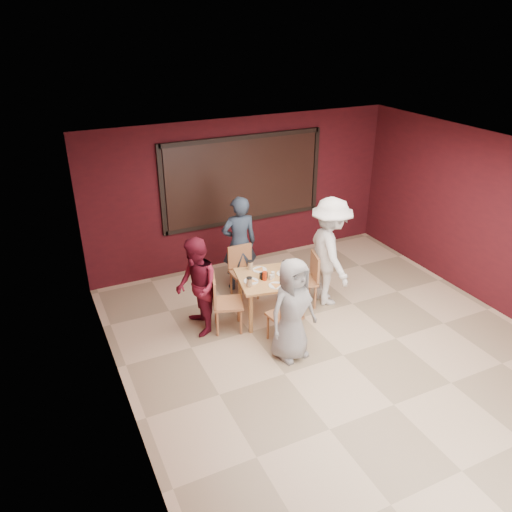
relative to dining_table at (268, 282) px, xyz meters
name	(u,v)px	position (x,y,z in m)	size (l,w,h in m)	color
floor	(343,355)	(0.53, -1.39, -0.63)	(7.00, 7.00, 0.00)	#CBB08D
window_blinds	(244,180)	(0.53, 2.06, 1.02)	(3.00, 0.02, 1.50)	black
dining_table	(268,282)	(0.00, 0.00, 0.00)	(1.06, 1.06, 0.87)	tan
chair_front	(288,314)	(-0.06, -0.77, -0.13)	(0.48, 0.48, 0.88)	#B16D45
chair_back	(243,269)	(-0.07, 0.82, -0.12)	(0.44, 0.44, 0.90)	#B16D45
chair_left	(223,300)	(-0.77, -0.02, -0.11)	(0.56, 0.56, 0.92)	#B16D45
chair_right	(307,277)	(0.77, 0.07, -0.12)	(0.54, 0.54, 0.91)	#B16D45
diner_front	(292,310)	(-0.15, -1.05, 0.13)	(0.75, 0.49, 1.53)	gray
diner_back	(239,244)	(0.00, 1.09, 0.22)	(0.62, 0.41, 1.71)	#29374A
diner_left	(197,287)	(-1.13, 0.11, 0.14)	(0.75, 0.58, 1.54)	maroon
diner_right	(330,252)	(1.14, 0.01, 0.29)	(1.19, 0.69, 1.84)	silver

